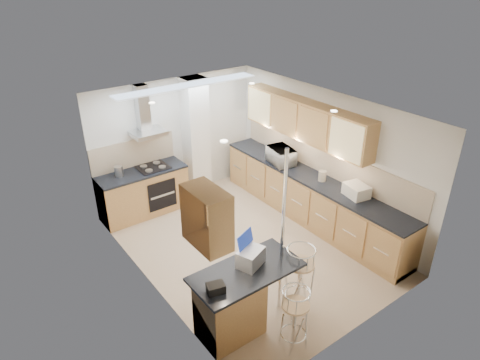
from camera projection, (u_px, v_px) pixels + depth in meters
ground at (247, 245)px, 7.56m from camera, size 4.80×4.80×0.00m
room_shell at (250, 154)px, 7.29m from camera, size 3.64×4.84×2.51m
right_counter at (310, 198)px, 8.14m from camera, size 0.63×4.40×0.92m
back_counter at (143, 192)px, 8.35m from camera, size 1.70×0.63×0.92m
peninsula at (246, 298)px, 5.71m from camera, size 1.47×0.72×0.94m
microwave at (281, 156)px, 8.37m from camera, size 0.49×0.64×0.32m
laptop at (251, 257)px, 5.55m from camera, size 0.42×0.37×0.24m
bag at (216, 288)px, 5.12m from camera, size 0.25×0.21×0.12m
bar_stool_near at (294, 319)px, 5.40m from camera, size 0.45×0.45×0.92m
bar_stool_end at (299, 279)px, 5.99m from camera, size 0.53×0.53×1.04m
jar_a at (280, 152)px, 8.73m from camera, size 0.15×0.15×0.16m
jar_b at (272, 155)px, 8.62m from camera, size 0.14×0.14×0.16m
jar_c at (322, 176)px, 7.74m from camera, size 0.16×0.16×0.19m
jar_d at (347, 189)px, 7.34m from camera, size 0.10×0.10×0.15m
bread_bin at (356, 191)px, 7.23m from camera, size 0.39×0.45×0.21m
kettle at (119, 171)px, 7.91m from camera, size 0.16×0.16×0.20m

